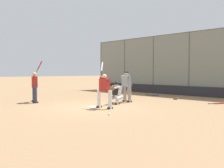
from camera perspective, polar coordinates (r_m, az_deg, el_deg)
ground_plane at (r=12.31m, az=-4.03°, el=-5.01°), size 160.00×160.00×0.00m
home_plate_marker at (r=12.31m, az=-4.03°, el=-4.98°), size 0.43×0.43×0.01m
backstop_fence at (r=18.93m, az=16.42°, el=4.54°), size 18.45×0.08×4.42m
padding_wall at (r=18.88m, az=16.19°, el=-1.45°), size 18.01×0.18×0.65m
batter_at_plate at (r=11.76m, az=-1.67°, el=-1.26°), size 1.02×0.58×2.10m
catcher_behind_plate at (r=13.34m, az=0.81°, el=-1.78°), size 0.65×0.76×1.17m
umpire_home at (r=14.24m, az=3.19°, el=-0.33°), size 0.68×0.46×1.68m
batter_on_deck at (r=14.65m, az=-16.48°, el=-0.40°), size 0.88×0.96×2.25m
spare_bat_near_backstop at (r=19.52m, az=8.01°, el=-2.10°), size 0.77×0.38×0.07m
spare_bat_by_padding at (r=18.31m, az=9.18°, el=-2.42°), size 0.80×0.47×0.07m
spare_bat_third_base_side at (r=14.44m, az=22.10°, el=-3.93°), size 0.50×0.80×0.07m
spare_bat_first_base_side at (r=18.03m, az=2.94°, el=-2.47°), size 0.55×0.72×0.07m
fielding_glove_on_dirt at (r=16.03m, az=13.65°, el=-3.12°), size 0.27×0.21×0.10m
baseball_loose at (r=9.96m, az=-0.64°, el=-6.60°), size 0.07×0.07×0.07m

